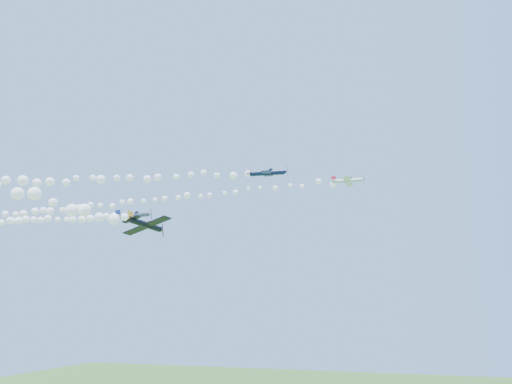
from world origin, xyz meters
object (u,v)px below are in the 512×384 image
(plane_navy, at_px, (267,173))
(plane_black, at_px, (147,225))
(plane_white, at_px, (348,181))
(plane_grey, at_px, (134,215))

(plane_navy, relative_size, plane_black, 1.09)
(plane_white, height_order, plane_grey, plane_white)
(plane_white, xyz_separation_m, plane_grey, (-42.98, -5.71, -5.25))
(plane_navy, xyz_separation_m, plane_black, (-11.37, -18.95, -12.22))
(plane_grey, xyz_separation_m, plane_black, (18.92, -25.74, -8.17))
(plane_white, distance_m, plane_grey, 43.68)
(plane_white, xyz_separation_m, plane_navy, (-12.69, -12.51, -1.20))
(plane_black, bearing_deg, plane_white, -25.88)
(plane_navy, bearing_deg, plane_white, 33.32)
(plane_white, relative_size, plane_black, 0.94)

